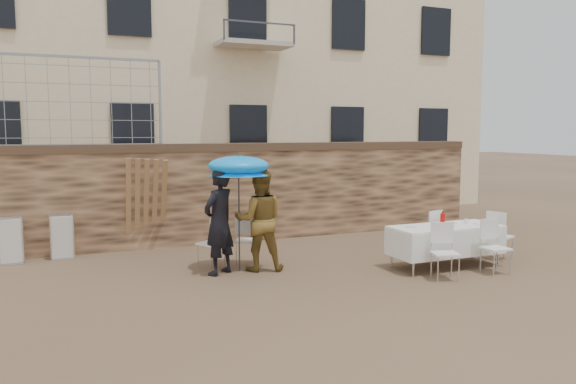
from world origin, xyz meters
name	(u,v)px	position (x,y,z in m)	size (l,w,h in m)	color
ground	(321,302)	(0.00, 0.00, 0.00)	(80.00, 80.00, 0.00)	brown
stone_wall	(224,193)	(0.00, 5.00, 1.10)	(13.00, 0.50, 2.20)	brown
chain_link_fence	(81,102)	(-3.00, 5.00, 3.10)	(3.20, 0.06, 1.80)	gray
man_suit	(219,221)	(-0.93, 2.15, 0.94)	(0.69, 0.45, 1.89)	black
woman_dress	(259,220)	(-0.18, 2.15, 0.92)	(0.89, 0.70, 1.84)	olive
umbrella	(239,169)	(-0.53, 2.25, 1.84)	(1.14, 1.14, 1.96)	#3F3F44
couple_chair_left	(211,242)	(-0.93, 2.70, 0.48)	(0.48, 0.48, 0.96)	white
couple_chair_right	(247,239)	(-0.23, 2.70, 0.48)	(0.48, 0.48, 0.96)	white
banquet_table	(446,228)	(3.09, 1.04, 0.73)	(2.10, 0.85, 0.78)	white
soda_bottle	(443,221)	(2.89, 0.89, 0.91)	(0.09, 0.09, 0.26)	red
table_chair_front_left	(445,252)	(2.49, 0.29, 0.48)	(0.48, 0.48, 0.96)	white
table_chair_front_right	(496,247)	(3.59, 0.29, 0.48)	(0.48, 0.48, 0.96)	white
table_chair_back	(428,233)	(3.29, 1.84, 0.48)	(0.48, 0.48, 0.96)	white
table_chair_side	(500,235)	(4.49, 1.14, 0.48)	(0.48, 0.48, 0.96)	white
chair_stack_left	(11,239)	(-4.37, 4.54, 0.46)	(0.46, 0.40, 0.92)	white
chair_stack_right	(62,236)	(-3.47, 4.54, 0.46)	(0.46, 0.32, 0.92)	white
wood_planks	(143,204)	(-1.87, 4.61, 1.00)	(0.70, 0.20, 2.00)	#A37749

